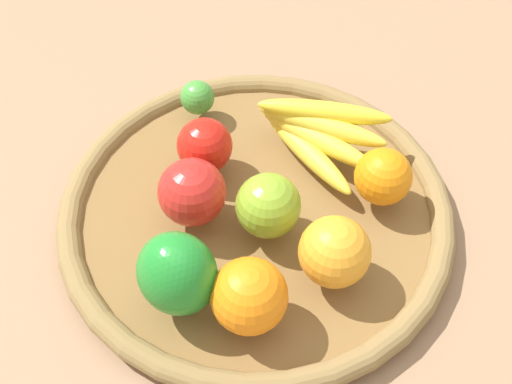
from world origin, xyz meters
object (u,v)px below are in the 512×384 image
object	(u,v)px
orange_0	(383,177)
orange_1	(252,296)
lime_0	(197,97)
bell_pepper	(177,274)
orange_2	(335,252)
apple_0	(205,146)
apple_2	(268,206)
banana_bunch	(317,132)
apple_1	(192,192)

from	to	relation	value
orange_0	orange_1	size ratio (longest dim) A/B	0.85
lime_0	bell_pepper	xyz separation A→B (m)	(-0.29, -0.01, 0.03)
bell_pepper	orange_1	xyz separation A→B (m)	(-0.02, -0.08, -0.01)
orange_2	bell_pepper	bearing A→B (deg)	104.22
orange_1	orange_0	bearing A→B (deg)	-40.43
apple_0	orange_0	bearing A→B (deg)	-100.60
lime_0	orange_1	distance (m)	0.32
apple_2	lime_0	xyz separation A→B (m)	(0.19, 0.10, -0.01)
lime_0	bell_pepper	size ratio (longest dim) A/B	0.46
orange_0	banana_bunch	bearing A→B (deg)	46.35
apple_2	orange_1	xyz separation A→B (m)	(-0.12, 0.01, 0.00)
apple_0	bell_pepper	xyz separation A→B (m)	(-0.19, 0.01, 0.02)
apple_0	orange_2	xyz separation A→B (m)	(-0.15, -0.15, 0.00)
apple_2	orange_2	xyz separation A→B (m)	(-0.06, -0.07, 0.00)
banana_bunch	lime_0	bearing A→B (deg)	67.64
lime_0	banana_bunch	size ratio (longest dim) A/B	0.27
orange_2	orange_1	xyz separation A→B (m)	(-0.06, 0.09, 0.00)
orange_0	apple_1	size ratio (longest dim) A/B	0.87
banana_bunch	bell_pepper	size ratio (longest dim) A/B	1.73
orange_2	bell_pepper	size ratio (longest dim) A/B	0.80
lime_0	apple_1	size ratio (longest dim) A/B	0.57
orange_1	apple_1	bearing A→B (deg)	29.50
orange_0	bell_pepper	bearing A→B (deg)	124.56
apple_1	apple_2	bearing A→B (deg)	-98.95
orange_0	orange_2	xyz separation A→B (m)	(-0.11, 0.06, 0.00)
banana_bunch	orange_1	xyz separation A→B (m)	(-0.24, 0.07, 0.01)
orange_0	orange_1	xyz separation A→B (m)	(-0.17, 0.15, 0.01)
orange_0	lime_0	bearing A→B (deg)	59.56
orange_1	lime_0	bearing A→B (deg)	15.91
apple_2	bell_pepper	size ratio (longest dim) A/B	0.76
apple_0	apple_2	bearing A→B (deg)	-138.66
orange_1	bell_pepper	bearing A→B (deg)	77.37
lime_0	orange_1	xyz separation A→B (m)	(-0.31, -0.09, 0.02)
banana_bunch	orange_1	size ratio (longest dim) A/B	2.13
lime_0	orange_0	world-z (taller)	orange_0
apple_2	orange_0	bearing A→B (deg)	-68.79
apple_2	orange_2	world-z (taller)	orange_2
lime_0	orange_2	size ratio (longest dim) A/B	0.58
apple_1	bell_pepper	distance (m)	0.12
orange_2	apple_1	bearing A→B (deg)	65.11
apple_2	orange_1	size ratio (longest dim) A/B	0.93
apple_0	orange_0	distance (m)	0.22
apple_1	orange_1	world-z (taller)	orange_1
orange_0	banana_bunch	xyz separation A→B (m)	(0.07, 0.08, -0.00)
apple_1	orange_1	xyz separation A→B (m)	(-0.13, -0.08, 0.00)
orange_2	apple_0	bearing A→B (deg)	45.23
lime_0	bell_pepper	distance (m)	0.29
apple_2	apple_1	bearing A→B (deg)	81.05
orange_2	lime_0	bearing A→B (deg)	34.75
apple_0	banana_bunch	xyz separation A→B (m)	(0.03, -0.14, -0.00)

